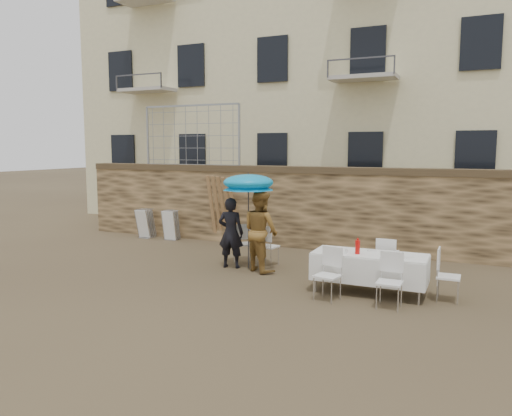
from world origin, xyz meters
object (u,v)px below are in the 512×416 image
at_px(banquet_table, 370,256).
at_px(table_chair_back, 387,261).
at_px(woman_dress, 261,231).
at_px(couple_chair_right, 268,245).
at_px(chair_stack_right, 173,224).
at_px(man_suit, 231,233).
at_px(table_chair_front_left, 327,274).
at_px(soda_bottle, 358,247).
at_px(chair_stack_left, 149,222).
at_px(umbrella, 248,185).
at_px(table_chair_side, 449,275).
at_px(couple_chair_left, 241,243).
at_px(table_chair_front_right, 389,281).

bearing_deg(banquet_table, table_chair_back, 75.96).
xyz_separation_m(woman_dress, couple_chair_right, (-0.05, 0.55, -0.43)).
xyz_separation_m(couple_chair_right, chair_stack_right, (-3.91, 1.89, -0.02)).
distance_m(man_suit, table_chair_front_left, 3.13).
bearing_deg(soda_bottle, man_suit, 164.01).
xyz_separation_m(banquet_table, chair_stack_left, (-7.44, 3.19, -0.27)).
distance_m(couple_chair_right, soda_bottle, 2.86).
distance_m(man_suit, table_chair_back, 3.55).
relative_size(soda_bottle, chair_stack_right, 0.28).
distance_m(umbrella, chair_stack_left, 5.28).
bearing_deg(man_suit, soda_bottle, 154.42).
height_order(man_suit, table_chair_side, man_suit).
bearing_deg(soda_bottle, chair_stack_left, 155.24).
relative_size(couple_chair_left, chair_stack_left, 1.04).
distance_m(couple_chair_right, table_chair_back, 2.87).
height_order(soda_bottle, table_chair_front_right, soda_bottle).
distance_m(table_chair_front_left, table_chair_front_right, 1.10).
height_order(man_suit, chair_stack_right, man_suit).
bearing_deg(table_chair_side, table_chair_front_right, 133.13).
relative_size(table_chair_back, chair_stack_left, 1.04).
distance_m(chair_stack_left, chair_stack_right, 0.90).
relative_size(couple_chair_left, table_chair_back, 1.00).
bearing_deg(umbrella, table_chair_front_left, -34.42).
bearing_deg(soda_bottle, table_chair_front_left, -123.69).
relative_size(couple_chair_right, banquet_table, 0.46).
bearing_deg(banquet_table, couple_chair_right, 153.75).
relative_size(woman_dress, table_chair_side, 1.90).
relative_size(couple_chair_right, chair_stack_right, 1.04).
height_order(couple_chair_left, chair_stack_left, couple_chair_left).
height_order(man_suit, couple_chair_right, man_suit).
height_order(couple_chair_right, table_chair_front_right, same).
bearing_deg(table_chair_back, umbrella, 1.51).
bearing_deg(banquet_table, couple_chair_left, 158.72).
bearing_deg(couple_chair_left, couple_chair_right, 147.35).
distance_m(table_chair_front_left, table_chair_back, 1.74).
bearing_deg(man_suit, table_chair_front_left, 141.68).
height_order(umbrella, table_chair_back, umbrella).
height_order(woman_dress, chair_stack_left, woman_dress).
bearing_deg(couple_chair_left, woman_dress, 111.09).
height_order(couple_chair_left, table_chair_front_left, same).
xyz_separation_m(woman_dress, chair_stack_right, (-3.96, 2.44, -0.45)).
distance_m(man_suit, couple_chair_right, 0.95).
xyz_separation_m(table_chair_front_left, table_chair_front_right, (1.10, 0.00, 0.00)).
bearing_deg(couple_chair_right, chair_stack_right, -17.10).
distance_m(couple_chair_left, chair_stack_left, 4.52).
bearing_deg(couple_chair_left, chair_stack_right, -63.17).
relative_size(umbrella, banquet_table, 0.97).
bearing_deg(couple_chair_left, man_suit, 57.35).
height_order(soda_bottle, table_chair_back, soda_bottle).
bearing_deg(woman_dress, banquet_table, -165.65).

